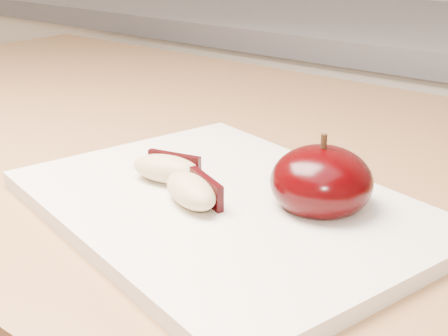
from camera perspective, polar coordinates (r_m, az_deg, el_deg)
The scene contains 4 objects.
cutting_board at distance 0.48m, azimuth 0.00°, elevation -3.51°, with size 0.31×0.23×0.01m, color silver.
apple_half at distance 0.46m, azimuth 8.89°, elevation -1.25°, with size 0.10×0.10×0.06m.
apple_wedge_a at distance 0.50m, azimuth -5.18°, elevation -0.03°, with size 0.07×0.04×0.02m.
apple_wedge_b at distance 0.46m, azimuth -2.89°, elevation -2.06°, with size 0.07×0.05×0.02m.
Camera 1 is at (0.23, 0.03, 1.11)m, focal length 50.00 mm.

